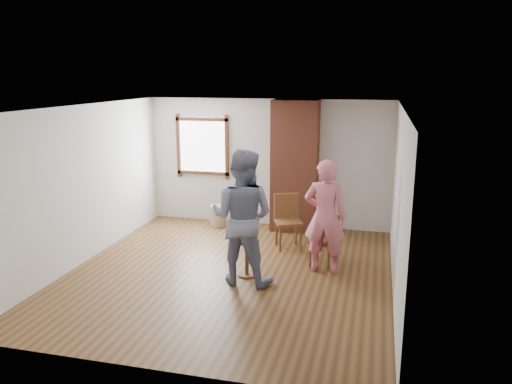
% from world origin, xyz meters
% --- Properties ---
extents(ground, '(5.50, 5.50, 0.00)m').
position_xyz_m(ground, '(0.00, 0.00, 0.00)').
color(ground, brown).
rests_on(ground, ground).
extents(room_shell, '(5.04, 5.52, 2.62)m').
position_xyz_m(room_shell, '(-0.06, 0.61, 1.81)').
color(room_shell, silver).
rests_on(room_shell, ground).
extents(brick_chimney, '(0.90, 0.50, 2.60)m').
position_xyz_m(brick_chimney, '(0.60, 2.50, 1.30)').
color(brick_chimney, brown).
rests_on(brick_chimney, ground).
extents(stoneware_crock, '(0.41, 0.41, 0.43)m').
position_xyz_m(stoneware_crock, '(-0.98, 2.40, 0.22)').
color(stoneware_crock, tan).
rests_on(stoneware_crock, ground).
extents(dark_pot, '(0.17, 0.17, 0.14)m').
position_xyz_m(dark_pot, '(-0.50, 2.40, 0.07)').
color(dark_pot, black).
rests_on(dark_pot, ground).
extents(dining_chair_left, '(0.59, 0.59, 0.97)m').
position_xyz_m(dining_chair_left, '(0.66, 1.45, 0.55)').
color(dining_chair_left, brown).
rests_on(dining_chair_left, ground).
extents(dining_chair_right, '(0.49, 0.49, 0.84)m').
position_xyz_m(dining_chair_right, '(1.42, 0.73, 0.47)').
color(dining_chair_right, brown).
rests_on(dining_chair_right, ground).
extents(side_table, '(0.40, 0.40, 0.60)m').
position_xyz_m(side_table, '(0.30, -0.04, 0.40)').
color(side_table, brown).
rests_on(side_table, ground).
extents(cake_plate, '(0.18, 0.18, 0.01)m').
position_xyz_m(cake_plate, '(0.30, -0.04, 0.60)').
color(cake_plate, white).
rests_on(cake_plate, side_table).
extents(cake_slice, '(0.08, 0.07, 0.06)m').
position_xyz_m(cake_slice, '(0.31, -0.04, 0.64)').
color(cake_slice, white).
rests_on(cake_slice, cake_plate).
extents(man, '(1.05, 0.86, 2.03)m').
position_xyz_m(man, '(0.29, -0.26, 1.01)').
color(man, '#141C39').
rests_on(man, ground).
extents(person_pink, '(0.68, 0.46, 1.82)m').
position_xyz_m(person_pink, '(1.44, 0.43, 0.91)').
color(person_pink, '#D06878').
rests_on(person_pink, ground).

